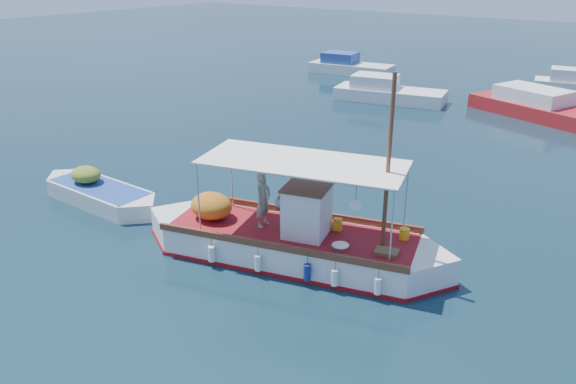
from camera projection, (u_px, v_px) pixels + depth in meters
The scene contains 6 objects.
ground at pixel (309, 253), 17.24m from camera, with size 160.00×160.00×0.00m, color black.
fishing_caique at pixel (289, 242), 16.80m from camera, with size 9.42×4.45×5.96m.
dinghy at pixel (99, 195), 20.74m from camera, with size 5.87×1.68×1.43m.
bg_boat_nw at pixel (387, 93), 35.70m from camera, with size 7.19×3.73×1.80m.
bg_boat_n at pixel (549, 111), 31.52m from camera, with size 10.11×6.08×1.80m.
bg_boat_far_w at pixel (349, 67), 44.39m from camera, with size 6.74×3.15×1.80m.
Camera 1 is at (8.45, -12.67, 8.32)m, focal length 35.00 mm.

